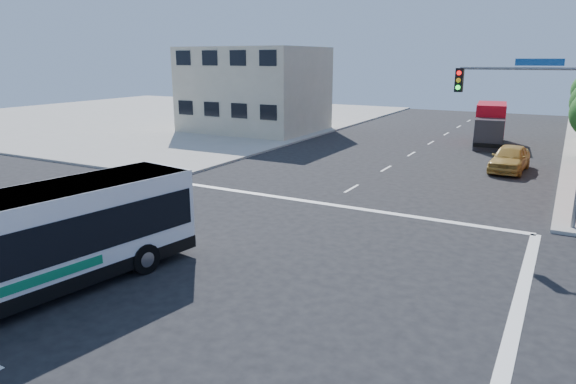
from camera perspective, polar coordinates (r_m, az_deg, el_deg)
The scene contains 7 objects.
ground at distance 17.79m, azimuth -8.93°, elevation -8.75°, with size 120.00×120.00×0.00m, color black.
sidewalk_nw at distance 66.12m, azimuth -14.69°, elevation 8.20°, with size 50.00×50.00×0.15m, color gray.
building_west at distance 50.77m, azimuth -3.73°, elevation 11.26°, with size 12.06×10.06×8.00m.
signal_mast_ne at distance 23.54m, azimuth 26.33°, elevation 8.22°, with size 7.91×1.13×8.07m.
transit_bus at distance 16.77m, azimuth -29.09°, elevation -5.59°, with size 4.50×12.30×3.57m.
box_truck at distance 45.84m, azimuth 21.53°, elevation 6.92°, with size 3.00×7.63×3.35m.
parked_car at distance 35.58m, azimuth 23.42°, elevation 3.47°, with size 1.98×4.93×1.68m, color gold.
Camera 1 is at (10.14, -12.81, 7.03)m, focal length 32.00 mm.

